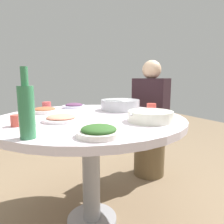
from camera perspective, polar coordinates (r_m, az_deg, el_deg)
The scene contains 14 objects.
ground at distance 1.69m, azimuth -5.57°, elevation -27.91°, with size 8.00×8.00×0.00m, color #7C664C.
round_dining_table at distance 1.39m, azimuth -5.99°, elevation -5.63°, with size 1.23×1.23×0.77m.
rice_bowl at distance 1.64m, azimuth 2.30°, elevation 2.06°, with size 0.31×0.31×0.09m.
soup_bowl at distance 1.22m, azimuth 10.58°, elevation -1.24°, with size 0.26×0.29×0.06m.
dish_shrimp at distance 1.25m, azimuth -13.88°, elevation -1.71°, with size 0.22×0.22×0.04m.
dish_eggplant at distance 1.80m, azimuth -10.50°, elevation 1.71°, with size 0.20×0.20×0.04m.
dish_stirfry at distance 1.58m, azimuth -18.22°, elevation 0.47°, with size 0.20×0.20×0.04m.
dish_greens at distance 0.90m, azimuth -3.70°, elevation -5.40°, with size 0.20×0.20×0.05m.
green_bottle at distance 0.91m, azimuth -22.66°, elevation 0.47°, with size 0.07×0.07×0.30m.
tea_cup_near at distance 1.66m, azimuth 10.89°, elevation 1.42°, with size 0.07×0.07×0.05m, color #C5463A.
tea_cup_far at distance 1.19m, azimuth -24.98°, elevation -2.18°, with size 0.06×0.06×0.06m, color #CB4B3E.
tea_cup_side at distance 1.83m, azimuth -17.72°, elevation 1.85°, with size 0.07×0.07×0.05m, color #C24848.
stool_for_diner_left at distance 2.28m, azimuth 10.29°, elevation -11.42°, with size 0.32×0.32×0.44m, color brown.
diner_left at distance 2.15m, azimuth 10.70°, elevation 2.18°, with size 0.44×0.45×0.76m.
Camera 1 is at (1.26, -0.49, 1.02)m, focal length 32.89 mm.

